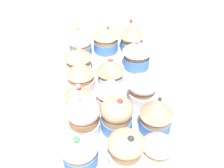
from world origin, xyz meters
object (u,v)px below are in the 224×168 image
(baking_tray, at_px, (112,97))
(cupcake_1, at_px, (78,58))
(cupcake_8, at_px, (110,91))
(cupcake_5, at_px, (79,149))
(cupcake_2, at_px, (80,75))
(cupcake_15, at_px, (158,146))
(napkin, at_px, (120,30))
(cupcake_3, at_px, (78,97))
(cupcake_6, at_px, (107,38))
(cupcake_0, at_px, (80,41))
(cupcake_12, at_px, (137,53))
(cupcake_10, at_px, (126,149))
(cupcake_14, at_px, (156,114))
(cupcake_11, at_px, (132,35))
(cupcake_9, at_px, (118,115))
(cupcake_13, at_px, (142,90))
(cupcake_7, at_px, (110,70))
(cupcake_4, at_px, (83,117))

(baking_tray, height_order, cupcake_1, cupcake_1)
(cupcake_8, bearing_deg, cupcake_5, -24.92)
(cupcake_2, bearing_deg, cupcake_5, -1.08)
(cupcake_15, height_order, napkin, cupcake_15)
(cupcake_3, distance_m, cupcake_15, 0.18)
(cupcake_3, distance_m, cupcake_6, 0.21)
(cupcake_0, distance_m, cupcake_12, 0.14)
(cupcake_0, bearing_deg, cupcake_6, 101.58)
(cupcake_8, height_order, cupcake_10, cupcake_8)
(cupcake_5, bearing_deg, cupcake_14, 113.99)
(cupcake_0, relative_size, cupcake_15, 1.19)
(cupcake_3, xyz_separation_m, cupcake_11, (-0.20, 0.13, 0.01))
(cupcake_6, bearing_deg, cupcake_15, 9.63)
(cupcake_2, relative_size, cupcake_9, 0.99)
(cupcake_0, relative_size, cupcake_1, 1.14)
(cupcake_14, bearing_deg, baking_tray, -144.55)
(cupcake_8, relative_size, napkin, 0.50)
(cupcake_3, relative_size, cupcake_8, 0.92)
(cupcake_12, bearing_deg, cupcake_10, -12.87)
(cupcake_10, bearing_deg, cupcake_3, -149.40)
(cupcake_1, height_order, cupcake_5, cupcake_5)
(baking_tray, height_order, cupcake_13, cupcake_13)
(cupcake_1, distance_m, cupcake_7, 0.09)
(cupcake_0, relative_size, cupcake_3, 1.17)
(cupcake_5, relative_size, cupcake_9, 0.97)
(cupcake_0, distance_m, cupcake_7, 0.14)
(cupcake_15, bearing_deg, cupcake_11, 179.02)
(cupcake_6, xyz_separation_m, cupcake_13, (0.19, 0.05, -0.00))
(baking_tray, distance_m, cupcake_8, 0.05)
(cupcake_4, distance_m, cupcake_11, 0.29)
(cupcake_7, relative_size, cupcake_15, 1.15)
(baking_tray, xyz_separation_m, cupcake_3, (0.03, -0.07, 0.04))
(cupcake_15, distance_m, napkin, 0.44)
(cupcake_6, bearing_deg, cupcake_12, 40.09)
(cupcake_14, height_order, cupcake_15, cupcake_14)
(cupcake_1, height_order, cupcake_3, cupcake_1)
(cupcake_5, xyz_separation_m, cupcake_13, (-0.13, 0.12, -0.00))
(baking_tray, xyz_separation_m, napkin, (-0.28, 0.05, -0.00))
(cupcake_12, bearing_deg, cupcake_2, -62.32)
(cupcake_9, distance_m, cupcake_13, 0.09)
(cupcake_7, distance_m, cupcake_8, 0.06)
(cupcake_3, relative_size, cupcake_5, 0.95)
(cupcake_1, relative_size, napkin, 0.48)
(cupcake_6, distance_m, cupcake_10, 0.33)
(cupcake_1, xyz_separation_m, cupcake_5, (0.25, 0.00, -0.00))
(baking_tray, bearing_deg, cupcake_15, 19.96)
(cupcake_2, relative_size, cupcake_3, 1.08)
(cupcake_1, xyz_separation_m, cupcake_8, (0.12, 0.06, 0.00))
(cupcake_7, bearing_deg, cupcake_9, 1.31)
(cupcake_10, bearing_deg, baking_tray, -177.48)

